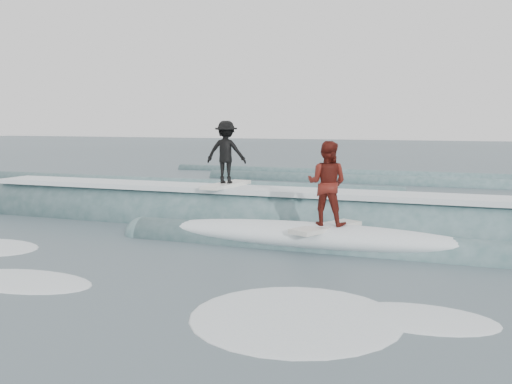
% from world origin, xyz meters
% --- Properties ---
extents(ground, '(160.00, 160.00, 0.00)m').
position_xyz_m(ground, '(0.00, 0.00, 0.00)').
color(ground, '#394B53').
rests_on(ground, ground).
extents(breaking_wave, '(20.74, 3.80, 2.03)m').
position_xyz_m(breaking_wave, '(0.28, 5.46, 0.05)').
color(breaking_wave, '#385D5F').
rests_on(breaking_wave, ground).
extents(surfer_black, '(1.22, 2.05, 1.87)m').
position_xyz_m(surfer_black, '(-1.28, 5.80, 2.00)').
color(surfer_black, white).
rests_on(surfer_black, ground).
extents(surfer_red, '(1.37, 2.04, 2.03)m').
position_xyz_m(surfer_red, '(2.17, 3.60, 1.46)').
color(surfer_red, silver).
rests_on(surfer_red, ground).
extents(whitewater, '(12.57, 4.23, 0.10)m').
position_xyz_m(whitewater, '(0.82, -0.56, 0.00)').
color(whitewater, white).
rests_on(whitewater, ground).
extents(far_swells, '(33.77, 8.65, 0.80)m').
position_xyz_m(far_swells, '(-1.16, 17.65, 0.00)').
color(far_swells, '#385D5F').
rests_on(far_swells, ground).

